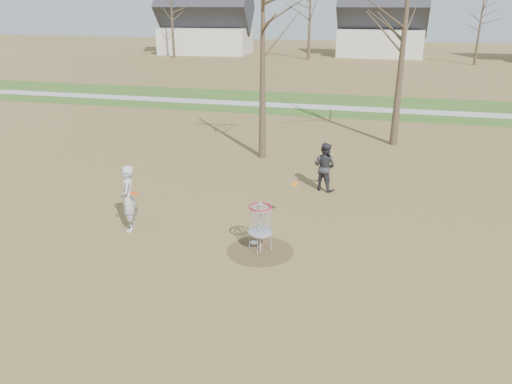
% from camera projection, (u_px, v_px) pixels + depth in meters
% --- Properties ---
extents(ground, '(160.00, 160.00, 0.00)m').
position_uv_depth(ground, '(260.00, 251.00, 13.42)').
color(ground, brown).
rests_on(ground, ground).
extents(green_band, '(160.00, 8.00, 0.01)m').
position_uv_depth(green_band, '(337.00, 105.00, 32.43)').
color(green_band, '#2D5119').
rests_on(green_band, ground).
extents(footpath, '(160.00, 1.50, 0.01)m').
position_uv_depth(footpath, '(336.00, 108.00, 31.53)').
color(footpath, '#9E9E99').
rests_on(footpath, green_band).
extents(dirt_circle, '(1.80, 1.80, 0.01)m').
position_uv_depth(dirt_circle, '(260.00, 251.00, 13.42)').
color(dirt_circle, '#47331E').
rests_on(dirt_circle, ground).
extents(player_standing, '(0.71, 0.84, 1.96)m').
position_uv_depth(player_standing, '(128.00, 199.00, 14.34)').
color(player_standing, '#B6B6B6').
rests_on(player_standing, ground).
extents(player_throwing, '(1.03, 0.93, 1.73)m').
position_uv_depth(player_throwing, '(324.00, 167.00, 17.51)').
color(player_throwing, '#2C2D31').
rests_on(player_throwing, ground).
extents(disc_grounded, '(0.22, 0.22, 0.02)m').
position_uv_depth(disc_grounded, '(254.00, 243.00, 13.84)').
color(disc_grounded, white).
rests_on(disc_grounded, dirt_circle).
extents(discs_in_play, '(4.47, 2.03, 0.10)m').
position_uv_depth(discs_in_play, '(220.00, 188.00, 14.35)').
color(discs_in_play, orange).
rests_on(discs_in_play, ground).
extents(disc_golf_basket, '(0.64, 0.64, 1.35)m').
position_uv_depth(disc_golf_basket, '(260.00, 220.00, 13.09)').
color(disc_golf_basket, '#9EA3AD').
rests_on(disc_golf_basket, ground).
extents(bare_trees, '(52.62, 44.98, 9.00)m').
position_uv_depth(bare_trees, '(378.00, 13.00, 43.51)').
color(bare_trees, '#382B1E').
rests_on(bare_trees, ground).
extents(houses_row, '(56.51, 10.01, 7.26)m').
position_uv_depth(houses_row, '(402.00, 27.00, 58.77)').
color(houses_row, silver).
rests_on(houses_row, ground).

